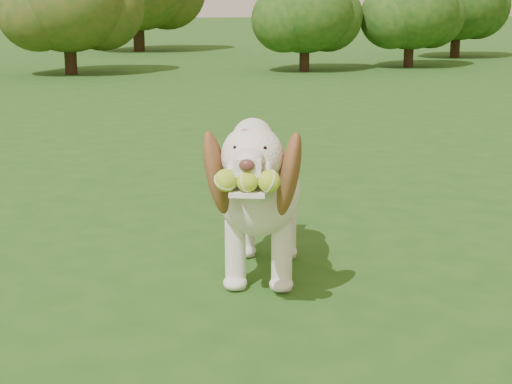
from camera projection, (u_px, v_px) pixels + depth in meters
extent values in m
plane|color=#1E4E16|center=(282.00, 238.00, 3.75)|extent=(80.00, 80.00, 0.00)
ellipsoid|color=white|center=(263.00, 190.00, 3.23)|extent=(0.47, 0.67, 0.32)
ellipsoid|color=white|center=(258.00, 195.00, 3.00)|extent=(0.39, 0.39, 0.31)
ellipsoid|color=white|center=(267.00, 181.00, 3.43)|extent=(0.35, 0.35, 0.28)
cylinder|color=white|center=(255.00, 182.00, 2.86)|extent=(0.23, 0.28, 0.24)
sphere|color=white|center=(252.00, 156.00, 2.72)|extent=(0.27, 0.27, 0.22)
sphere|color=white|center=(253.00, 138.00, 2.72)|extent=(0.18, 0.18, 0.14)
cube|color=white|center=(249.00, 165.00, 2.60)|extent=(0.12, 0.15, 0.06)
ellipsoid|color=#592D28|center=(247.00, 165.00, 2.53)|extent=(0.06, 0.05, 0.04)
cube|color=white|center=(248.00, 191.00, 2.61)|extent=(0.15, 0.16, 0.01)
ellipsoid|color=brown|center=(216.00, 173.00, 2.76)|extent=(0.17, 0.20, 0.34)
ellipsoid|color=brown|center=(289.00, 174.00, 2.73)|extent=(0.15, 0.23, 0.34)
cylinder|color=white|center=(269.00, 167.00, 3.55)|extent=(0.10, 0.16, 0.12)
cylinder|color=white|center=(235.00, 255.00, 3.08)|extent=(0.10, 0.10, 0.27)
cylinder|color=white|center=(282.00, 256.00, 3.07)|extent=(0.10, 0.10, 0.27)
cylinder|color=white|center=(246.00, 226.00, 3.47)|extent=(0.10, 0.10, 0.27)
cylinder|color=white|center=(287.00, 227.00, 3.46)|extent=(0.10, 0.10, 0.27)
sphere|color=#B8D633|center=(226.00, 180.00, 2.57)|extent=(0.09, 0.09, 0.08)
sphere|color=#B8D633|center=(247.00, 181.00, 2.56)|extent=(0.09, 0.09, 0.08)
sphere|color=#B8D633|center=(269.00, 181.00, 2.56)|extent=(0.09, 0.09, 0.08)
cylinder|color=#382314|center=(139.00, 33.00, 16.36)|extent=(0.24, 0.24, 0.76)
cylinder|color=#382314|center=(304.00, 55.00, 12.04)|extent=(0.15, 0.15, 0.49)
ellipsoid|color=#174615|center=(305.00, 12.00, 11.89)|extent=(1.47, 1.47, 1.25)
cylinder|color=#382314|center=(70.00, 55.00, 11.53)|extent=(0.18, 0.18, 0.58)
ellipsoid|color=#174615|center=(67.00, 1.00, 11.34)|extent=(1.73, 1.73, 1.47)
cylinder|color=#382314|center=(455.00, 42.00, 14.73)|extent=(0.18, 0.18, 0.57)
ellipsoid|color=#174615|center=(458.00, 0.00, 14.54)|extent=(1.72, 1.72, 1.46)
cylinder|color=#382314|center=(409.00, 52.00, 12.73)|extent=(0.16, 0.16, 0.50)
ellipsoid|color=#174615|center=(411.00, 9.00, 12.56)|extent=(1.51, 1.51, 1.29)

